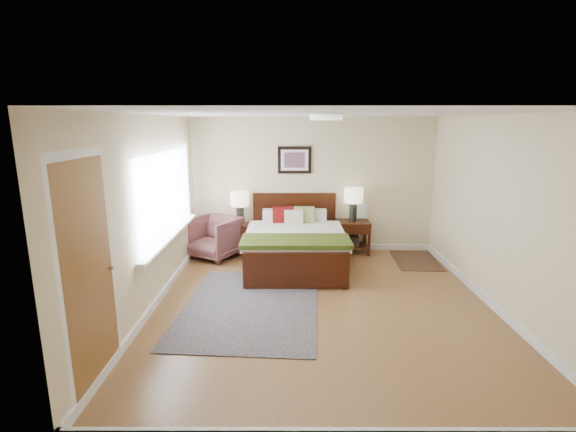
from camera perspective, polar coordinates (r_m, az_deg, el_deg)
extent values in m
plane|color=#916038|center=(5.78, 4.73, -11.87)|extent=(5.00, 5.00, 0.00)
cube|color=beige|center=(7.84, 3.45, 4.24)|extent=(4.50, 0.04, 2.50)
cube|color=beige|center=(3.00, 9.01, -9.90)|extent=(4.50, 0.04, 2.50)
cube|color=beige|center=(5.65, -18.39, 0.33)|extent=(0.04, 5.00, 2.50)
cube|color=beige|center=(6.01, 26.88, 0.29)|extent=(0.04, 5.00, 2.50)
cube|color=white|center=(5.26, 5.24, 13.76)|extent=(4.50, 5.00, 0.02)
cube|color=silver|center=(6.28, -16.33, 3.03)|extent=(0.02, 2.72, 1.32)
cube|color=silver|center=(6.27, -16.20, 3.03)|extent=(0.01, 2.60, 1.20)
cube|color=silver|center=(6.39, -15.55, -2.54)|extent=(0.10, 2.72, 0.04)
cube|color=silver|center=(4.13, -25.62, -7.07)|extent=(0.01, 1.00, 2.18)
cube|color=brown|center=(4.13, -25.44, -7.60)|extent=(0.01, 0.90, 2.10)
cylinder|color=#999999|center=(4.47, -23.03, -6.59)|extent=(0.04, 0.04, 0.04)
cylinder|color=white|center=(5.26, 5.23, 13.32)|extent=(0.40, 0.40, 0.07)
cylinder|color=beige|center=(5.26, 5.24, 13.71)|extent=(0.44, 0.44, 0.01)
cube|color=#381308|center=(7.91, 0.87, -0.73)|extent=(1.55, 0.06, 1.09)
cube|color=#381308|center=(6.12, 1.11, -7.46)|extent=(1.55, 0.06, 0.54)
cube|color=#381308|center=(7.06, -5.03, -4.55)|extent=(0.06, 1.94, 0.17)
cube|color=#381308|center=(7.09, 6.94, -4.54)|extent=(0.06, 1.94, 0.17)
cube|color=beige|center=(7.00, 0.97, -3.58)|extent=(1.45, 1.92, 0.21)
cube|color=beige|center=(6.87, 0.99, -2.65)|extent=(1.63, 1.69, 0.10)
cube|color=#404414|center=(6.35, 1.06, -3.46)|extent=(1.67, 0.70, 0.07)
cube|color=beige|center=(7.65, -1.65, -0.01)|extent=(0.48, 0.18, 0.25)
cube|color=beige|center=(7.66, 3.43, -0.01)|extent=(0.48, 0.18, 0.25)
cube|color=#600A0B|center=(7.52, -0.72, 0.08)|extent=(0.38, 0.17, 0.31)
cube|color=#7E8C51|center=(7.52, 2.24, 0.08)|extent=(0.38, 0.16, 0.31)
cube|color=beige|center=(7.45, 0.77, -0.20)|extent=(0.33, 0.13, 0.27)
cube|color=black|center=(7.74, 0.89, 7.66)|extent=(0.62, 0.03, 0.50)
cube|color=silver|center=(7.72, 0.90, 7.65)|extent=(0.50, 0.01, 0.38)
cube|color=#A52D23|center=(7.71, 0.90, 7.64)|extent=(0.38, 0.01, 0.28)
cube|color=#381308|center=(7.79, -6.52, -1.34)|extent=(0.46, 0.41, 0.05)
cube|color=#381308|center=(7.72, -8.09, -3.60)|extent=(0.05, 0.05, 0.50)
cube|color=#381308|center=(7.67, -5.13, -3.62)|extent=(0.05, 0.05, 0.50)
cube|color=#381308|center=(8.05, -7.75, -2.90)|extent=(0.05, 0.05, 0.50)
cube|color=#381308|center=(8.01, -4.91, -2.91)|extent=(0.05, 0.05, 0.50)
cube|color=#381308|center=(7.63, -6.66, -2.41)|extent=(0.40, 0.03, 0.14)
cube|color=#381308|center=(7.81, 8.84, -0.89)|extent=(0.61, 0.46, 0.05)
cube|color=#381308|center=(7.66, 6.93, -3.44)|extent=(0.05, 0.05, 0.56)
cube|color=#381308|center=(7.75, 11.01, -3.40)|extent=(0.05, 0.05, 0.56)
cube|color=#381308|center=(8.04, 6.60, -2.65)|extent=(0.05, 0.05, 0.56)
cube|color=#381308|center=(8.13, 10.49, -2.62)|extent=(0.05, 0.05, 0.56)
cube|color=#381308|center=(7.63, 9.05, -2.00)|extent=(0.55, 0.03, 0.14)
cube|color=#381308|center=(7.93, 8.73, -4.01)|extent=(0.55, 0.40, 0.03)
cube|color=black|center=(7.92, 8.74, -3.80)|extent=(0.23, 0.29, 0.03)
cube|color=black|center=(7.91, 8.74, -3.56)|extent=(0.23, 0.29, 0.03)
cube|color=black|center=(7.90, 8.75, -3.31)|extent=(0.23, 0.29, 0.03)
cube|color=black|center=(7.89, 8.76, -3.07)|extent=(0.23, 0.29, 0.03)
cube|color=black|center=(7.88, 8.77, -2.82)|extent=(0.23, 0.29, 0.03)
cylinder|color=black|center=(7.75, -6.56, 0.03)|extent=(0.14, 0.14, 0.32)
cylinder|color=black|center=(7.71, -6.59, 1.33)|extent=(0.02, 0.02, 0.06)
cylinder|color=#F7E8BC|center=(7.68, -6.62, 2.36)|extent=(0.34, 0.34, 0.26)
cylinder|color=black|center=(7.77, 8.88, 0.47)|extent=(0.14, 0.14, 0.32)
cylinder|color=black|center=(7.74, 8.93, 1.78)|extent=(0.02, 0.02, 0.06)
cylinder|color=#F7E8BC|center=(7.71, 8.96, 2.80)|extent=(0.34, 0.34, 0.26)
imported|color=brown|center=(7.63, -10.05, -2.90)|extent=(1.10, 1.11, 0.74)
cube|color=#0E1B46|center=(5.71, -5.13, -12.12)|extent=(1.92, 2.60, 0.01)
cube|color=black|center=(7.77, 17.07, -5.82)|extent=(0.80, 1.15, 0.01)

